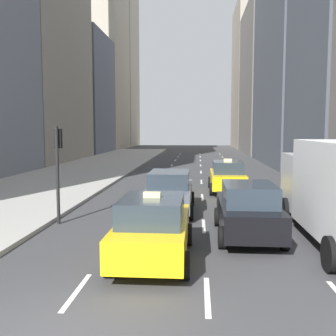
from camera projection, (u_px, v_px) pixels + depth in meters
name	position (u px, v px, depth m)	size (l,w,h in m)	color
sidewalk_left	(89.00, 169.00, 33.78)	(8.00, 66.00, 0.15)	#ADAAA3
lane_markings	(201.00, 176.00, 29.07)	(5.72, 56.00, 0.01)	white
building_row_left	(62.00, 22.00, 46.84)	(6.00, 82.53, 37.93)	#4C515B
building_row_right	(289.00, 37.00, 42.39)	(6.00, 77.66, 34.65)	slate
taxi_lead	(227.00, 176.00, 21.88)	(2.02, 4.40, 1.87)	yellow
taxi_second	(153.00, 228.00, 10.44)	(2.02, 4.40, 1.87)	yellow
sedan_black_near	(248.00, 210.00, 12.65)	(2.02, 4.40, 1.77)	black
sedan_silver_behind	(170.00, 191.00, 16.45)	(2.02, 4.55, 1.76)	#565B66
traffic_light_pole	(58.00, 159.00, 14.40)	(0.24, 0.42, 3.60)	black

